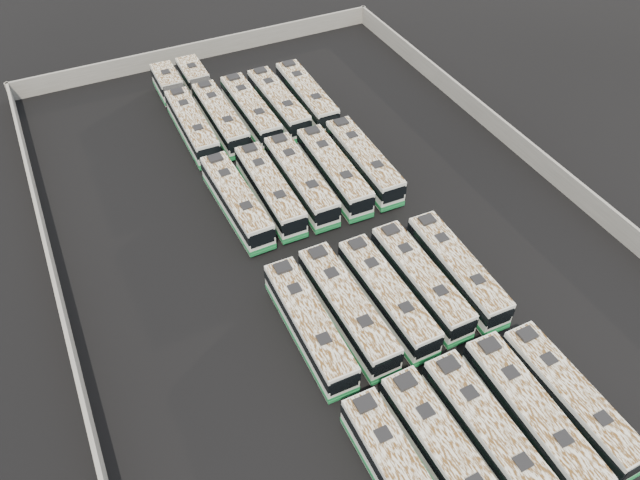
# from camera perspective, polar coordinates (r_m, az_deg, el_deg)

# --- Properties ---
(ground) EXTENTS (140.00, 140.00, 0.00)m
(ground) POSITION_cam_1_polar(r_m,az_deg,el_deg) (53.49, 1.54, -0.40)
(ground) COLOR black
(ground) RESTS_ON ground
(perimeter_wall) EXTENTS (45.20, 73.20, 2.20)m
(perimeter_wall) POSITION_cam_1_polar(r_m,az_deg,el_deg) (52.72, 1.56, 0.45)
(perimeter_wall) COLOR slate
(perimeter_wall) RESTS_ON ground
(bus_front_left) EXTENTS (2.72, 11.78, 3.31)m
(bus_front_left) POSITION_cam_1_polar(r_m,az_deg,el_deg) (40.90, 11.49, -18.84)
(bus_front_left) COLOR silver
(bus_front_left) RESTS_ON ground
(bus_front_center) EXTENTS (2.67, 11.80, 3.31)m
(bus_front_center) POSITION_cam_1_polar(r_m,az_deg,el_deg) (42.11, 15.34, -17.02)
(bus_front_center) COLOR silver
(bus_front_center) RESTS_ON ground
(bus_front_right) EXTENTS (2.69, 11.77, 3.30)m
(bus_front_right) POSITION_cam_1_polar(r_m,az_deg,el_deg) (43.61, 18.71, -14.99)
(bus_front_right) COLOR silver
(bus_front_right) RESTS_ON ground
(bus_front_far_right) EXTENTS (2.54, 11.27, 3.17)m
(bus_front_far_right) POSITION_cam_1_polar(r_m,az_deg,el_deg) (45.24, 21.83, -13.34)
(bus_front_far_right) COLOR silver
(bus_front_far_right) RESTS_ON ground
(bus_midfront_far_left) EXTENTS (2.58, 11.55, 3.25)m
(bus_midfront_far_left) POSITION_cam_1_polar(r_m,az_deg,el_deg) (45.60, -1.02, -7.77)
(bus_midfront_far_left) COLOR silver
(bus_midfront_far_left) RESTS_ON ground
(bus_midfront_left) EXTENTS (2.62, 11.78, 3.31)m
(bus_midfront_left) POSITION_cam_1_polar(r_m,az_deg,el_deg) (46.55, 2.48, -6.28)
(bus_midfront_left) COLOR silver
(bus_midfront_left) RESTS_ON ground
(bus_midfront_center) EXTENTS (2.58, 11.37, 3.19)m
(bus_midfront_center) POSITION_cam_1_polar(r_m,az_deg,el_deg) (47.62, 6.14, -5.14)
(bus_midfront_center) COLOR silver
(bus_midfront_center) RESTS_ON ground
(bus_midfront_right) EXTENTS (2.48, 11.32, 3.18)m
(bus_midfront_right) POSITION_cam_1_polar(r_m,az_deg,el_deg) (49.03, 9.16, -3.68)
(bus_midfront_right) COLOR silver
(bus_midfront_right) RESTS_ON ground
(bus_midfront_far_right) EXTENTS (2.63, 11.38, 3.19)m
(bus_midfront_far_right) POSITION_cam_1_polar(r_m,az_deg,el_deg) (50.34, 12.38, -2.68)
(bus_midfront_far_right) COLOR silver
(bus_midfront_far_right) RESTS_ON ground
(bus_midback_far_left) EXTENTS (2.74, 11.64, 3.26)m
(bus_midback_far_left) POSITION_cam_1_polar(r_m,az_deg,el_deg) (55.61, -7.65, 3.57)
(bus_midback_far_left) COLOR silver
(bus_midback_far_left) RESTS_ON ground
(bus_midback_left) EXTENTS (2.54, 11.53, 3.24)m
(bus_midback_left) POSITION_cam_1_polar(r_m,az_deg,el_deg) (56.45, -4.62, 4.58)
(bus_midback_left) COLOR silver
(bus_midback_left) RESTS_ON ground
(bus_midback_center) EXTENTS (2.61, 11.77, 3.31)m
(bus_midback_center) POSITION_cam_1_polar(r_m,az_deg,el_deg) (57.34, -1.79, 5.50)
(bus_midback_center) COLOR silver
(bus_midback_center) RESTS_ON ground
(bus_midback_right) EXTENTS (2.76, 11.78, 3.30)m
(bus_midback_right) POSITION_cam_1_polar(r_m,az_deg,el_deg) (58.36, 1.25, 6.31)
(bus_midback_right) COLOR silver
(bus_midback_right) RESTS_ON ground
(bus_midback_far_right) EXTENTS (2.69, 11.74, 3.30)m
(bus_midback_far_right) POSITION_cam_1_polar(r_m,az_deg,el_deg) (59.69, 3.99, 7.19)
(bus_midback_far_right) COLOR silver
(bus_midback_far_right) RESTS_ON ground
(bus_back_far_left) EXTENTS (2.60, 17.69, 3.20)m
(bus_back_far_left) POSITION_cam_1_polar(r_m,az_deg,el_deg) (68.22, -12.34, 11.43)
(bus_back_far_left) COLOR silver
(bus_back_far_left) RESTS_ON ground
(bus_back_left) EXTENTS (2.44, 17.69, 3.21)m
(bus_back_left) POSITION_cam_1_polar(r_m,az_deg,el_deg) (68.91, -9.91, 12.17)
(bus_back_left) COLOR silver
(bus_back_left) RESTS_ON ground
(bus_back_center) EXTENTS (2.52, 11.63, 3.27)m
(bus_back_center) POSITION_cam_1_polar(r_m,az_deg,el_deg) (67.09, -6.34, 11.65)
(bus_back_center) COLOR silver
(bus_back_center) RESTS_ON ground
(bus_back_right) EXTENTS (2.55, 11.55, 3.25)m
(bus_back_right) POSITION_cam_1_polar(r_m,az_deg,el_deg) (68.12, -3.82, 12.37)
(bus_back_right) COLOR silver
(bus_back_right) RESTS_ON ground
(bus_back_far_right) EXTENTS (2.74, 11.73, 3.29)m
(bus_back_far_right) POSITION_cam_1_polar(r_m,az_deg,el_deg) (69.13, -1.24, 13.00)
(bus_back_far_right) COLOR silver
(bus_back_far_right) RESTS_ON ground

